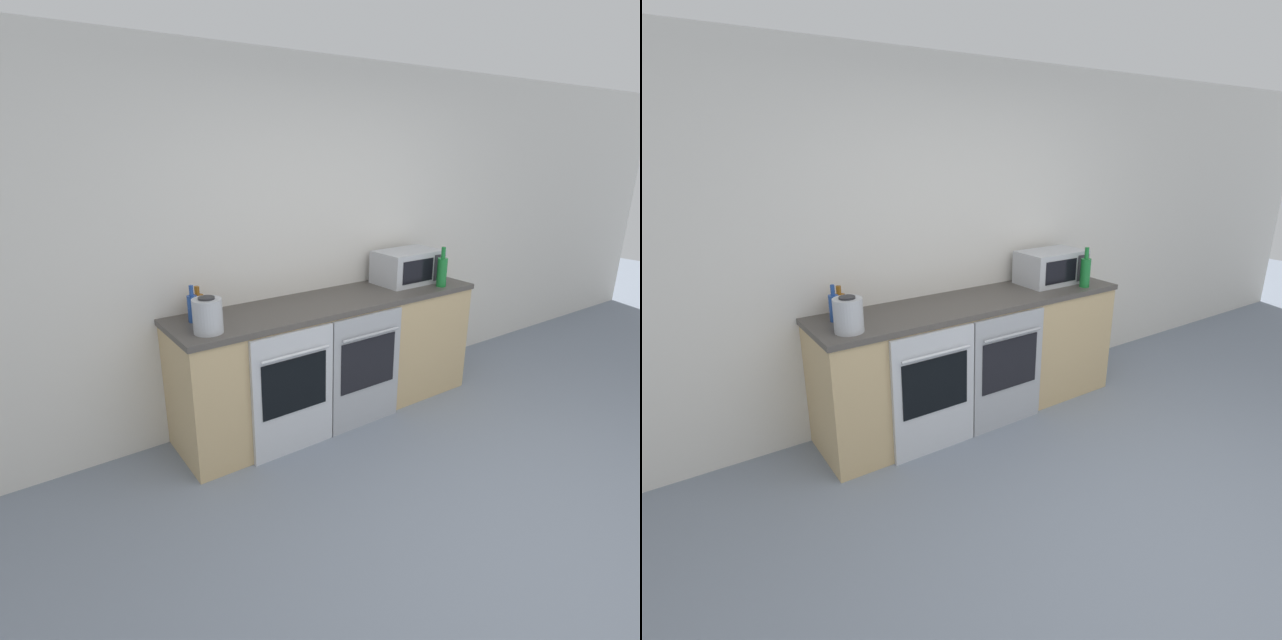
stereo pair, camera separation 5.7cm
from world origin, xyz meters
The scene contains 10 objects.
ground_plane centered at (0.00, 0.00, 0.00)m, with size 16.00×16.00×0.00m, color gray.
wall_back centered at (0.00, 2.28, 1.30)m, with size 10.00×0.06×2.60m.
counter_back centered at (0.00, 1.96, 0.46)m, with size 2.45×0.61×0.93m.
oven_left centered at (-0.53, 1.65, 0.45)m, with size 0.61×0.06×0.88m.
oven_right centered at (0.09, 1.65, 0.45)m, with size 0.61×0.06×0.88m.
microwave centered at (0.81, 2.01, 1.06)m, with size 0.54×0.34×0.27m.
bottle_blue centered at (-1.03, 2.06, 1.02)m, with size 0.06×0.06×0.24m.
bottle_amber centered at (-0.96, 2.14, 1.01)m, with size 0.08×0.08×0.21m.
bottle_green centered at (0.94, 1.76, 1.05)m, with size 0.08×0.08×0.32m.
kettle centered at (-1.02, 1.82, 1.03)m, with size 0.18×0.18×0.22m.
Camera 1 is at (-2.08, -0.89, 1.98)m, focal length 28.00 mm.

